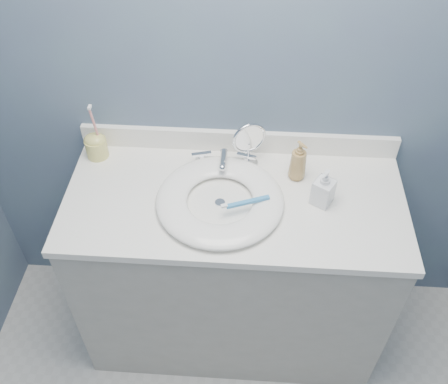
# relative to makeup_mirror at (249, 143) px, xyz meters

# --- Properties ---
(back_wall) EXTENTS (2.20, 0.02, 2.40)m
(back_wall) POSITION_rel_makeup_mirror_xyz_m (-0.04, 0.09, 0.21)
(back_wall) COLOR #4F5A76
(back_wall) RESTS_ON ground
(vanity_cabinet) EXTENTS (1.20, 0.55, 0.85)m
(vanity_cabinet) POSITION_rel_makeup_mirror_xyz_m (-0.04, -0.18, -0.56)
(vanity_cabinet) COLOR #AFAAA0
(vanity_cabinet) RESTS_ON ground
(countertop) EXTENTS (1.22, 0.57, 0.03)m
(countertop) POSITION_rel_makeup_mirror_xyz_m (-0.04, -0.18, -0.12)
(countertop) COLOR white
(countertop) RESTS_ON vanity_cabinet
(backsplash) EXTENTS (1.22, 0.02, 0.09)m
(backsplash) POSITION_rel_makeup_mirror_xyz_m (-0.04, 0.08, -0.06)
(backsplash) COLOR white
(backsplash) RESTS_ON countertop
(basin) EXTENTS (0.45, 0.45, 0.04)m
(basin) POSITION_rel_makeup_mirror_xyz_m (-0.09, -0.21, -0.09)
(basin) COLOR white
(basin) RESTS_ON countertop
(drain) EXTENTS (0.04, 0.04, 0.01)m
(drain) POSITION_rel_makeup_mirror_xyz_m (-0.09, -0.21, -0.10)
(drain) COLOR silver
(drain) RESTS_ON countertop
(faucet) EXTENTS (0.25, 0.13, 0.07)m
(faucet) POSITION_rel_makeup_mirror_xyz_m (-0.09, -0.02, -0.08)
(faucet) COLOR silver
(faucet) RESTS_ON countertop
(makeup_mirror) EXTENTS (0.12, 0.07, 0.19)m
(makeup_mirror) POSITION_rel_makeup_mirror_xyz_m (0.00, 0.00, 0.00)
(makeup_mirror) COLOR silver
(makeup_mirror) RESTS_ON countertop
(soap_bottle_amber) EXTENTS (0.09, 0.09, 0.16)m
(soap_bottle_amber) POSITION_rel_makeup_mirror_xyz_m (0.18, -0.06, -0.02)
(soap_bottle_amber) COLOR #A27F49
(soap_bottle_amber) RESTS_ON countertop
(soap_bottle_clear) EXTENTS (0.09, 0.09, 0.15)m
(soap_bottle_clear) POSITION_rel_makeup_mirror_xyz_m (0.26, -0.18, -0.03)
(soap_bottle_clear) COLOR silver
(soap_bottle_clear) RESTS_ON countertop
(toothbrush_holder) EXTENTS (0.08, 0.08, 0.24)m
(toothbrush_holder) POSITION_rel_makeup_mirror_xyz_m (-0.58, 0.01, -0.05)
(toothbrush_holder) COLOR #D0C868
(toothbrush_holder) RESTS_ON countertop
(toothbrush_lying) EXTENTS (0.17, 0.08, 0.02)m
(toothbrush_lying) POSITION_rel_makeup_mirror_xyz_m (-0.00, -0.24, -0.06)
(toothbrush_lying) COLOR teal
(toothbrush_lying) RESTS_ON basin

